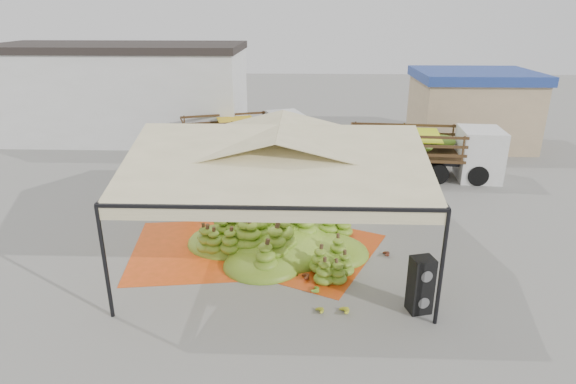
{
  "coord_description": "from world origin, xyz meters",
  "views": [
    {
      "loc": [
        0.75,
        -14.0,
        7.19
      ],
      "look_at": [
        0.2,
        1.5,
        1.3
      ],
      "focal_mm": 30.0,
      "sensor_mm": 36.0,
      "label": 1
    }
  ],
  "objects_px": {
    "banana_heap": "(280,231)",
    "speaker_stack": "(421,285)",
    "vendor": "(272,164)",
    "truck_right": "(430,147)",
    "truck_left": "(248,130)"
  },
  "relations": [
    {
      "from": "vendor",
      "to": "truck_right",
      "type": "bearing_deg",
      "value": 167.52
    },
    {
      "from": "vendor",
      "to": "banana_heap",
      "type": "bearing_deg",
      "value": 71.51
    },
    {
      "from": "vendor",
      "to": "truck_right",
      "type": "distance_m",
      "value": 7.25
    },
    {
      "from": "banana_heap",
      "to": "truck_right",
      "type": "distance_m",
      "value": 9.88
    },
    {
      "from": "vendor",
      "to": "truck_left",
      "type": "relative_size",
      "value": 0.3
    },
    {
      "from": "vendor",
      "to": "truck_right",
      "type": "xyz_separation_m",
      "value": [
        7.08,
        1.53,
        0.42
      ]
    },
    {
      "from": "truck_right",
      "to": "vendor",
      "type": "bearing_deg",
      "value": -163.11
    },
    {
      "from": "truck_left",
      "to": "speaker_stack",
      "type": "bearing_deg",
      "value": -86.21
    },
    {
      "from": "banana_heap",
      "to": "truck_right",
      "type": "bearing_deg",
      "value": 49.26
    },
    {
      "from": "truck_left",
      "to": "truck_right",
      "type": "height_order",
      "value": "truck_right"
    },
    {
      "from": "speaker_stack",
      "to": "vendor",
      "type": "bearing_deg",
      "value": 100.76
    },
    {
      "from": "vendor",
      "to": "speaker_stack",
      "type": "bearing_deg",
      "value": 90.64
    },
    {
      "from": "banana_heap",
      "to": "speaker_stack",
      "type": "bearing_deg",
      "value": -41.19
    },
    {
      "from": "speaker_stack",
      "to": "banana_heap",
      "type": "bearing_deg",
      "value": 124.26
    },
    {
      "from": "truck_right",
      "to": "banana_heap",
      "type": "bearing_deg",
      "value": -126.05
    }
  ]
}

